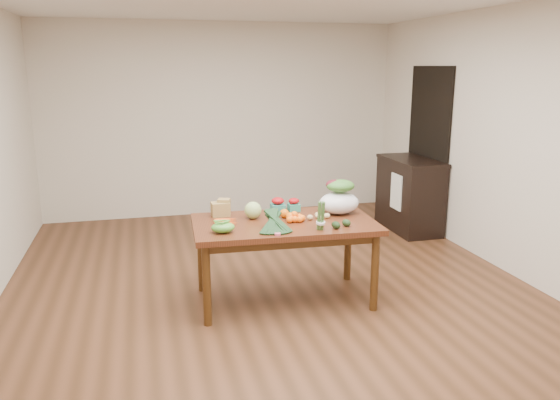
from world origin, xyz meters
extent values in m
plane|color=brown|center=(0.00, 0.00, 0.00)|extent=(6.00, 6.00, 0.00)
cube|color=beige|center=(0.00, 3.00, 1.35)|extent=(5.00, 0.02, 2.70)
cube|color=beige|center=(0.00, -3.00, 1.35)|extent=(5.00, 0.02, 2.70)
cube|color=beige|center=(2.50, 0.00, 1.35)|extent=(0.02, 6.00, 2.70)
cube|color=#552513|center=(0.06, -0.23, 0.38)|extent=(1.66, 0.98, 0.75)
cube|color=black|center=(2.48, 1.60, 1.05)|extent=(0.02, 1.00, 2.10)
cube|color=black|center=(2.22, 1.53, 0.47)|extent=(0.52, 1.02, 0.94)
cube|color=white|center=(1.96, 1.40, 0.55)|extent=(0.02, 0.28, 0.45)
sphere|color=#A6C06F|center=(-0.19, -0.07, 0.83)|extent=(0.16, 0.16, 0.16)
sphere|color=orange|center=(0.01, -0.07, 0.78)|extent=(0.07, 0.07, 0.07)
sphere|color=orange|center=(0.09, -0.12, 0.79)|extent=(0.08, 0.08, 0.08)
sphere|color=orange|center=(0.12, -0.22, 0.79)|extent=(0.08, 0.08, 0.08)
ellipsoid|color=#479633|center=(-0.52, -0.43, 0.79)|extent=(0.20, 0.15, 0.09)
ellipsoid|color=#D6BA7B|center=(0.30, -0.24, 0.77)|extent=(0.06, 0.05, 0.05)
ellipsoid|color=#DCC97F|center=(0.39, -0.28, 0.77)|extent=(0.05, 0.05, 0.04)
ellipsoid|color=tan|center=(0.39, -0.16, 0.77)|extent=(0.05, 0.04, 0.04)
ellipsoid|color=tan|center=(0.38, -0.21, 0.77)|extent=(0.05, 0.04, 0.04)
ellipsoid|color=#D9BF7D|center=(0.46, -0.23, 0.77)|extent=(0.06, 0.05, 0.05)
ellipsoid|color=black|center=(0.43, -0.55, 0.78)|extent=(0.09, 0.11, 0.06)
ellipsoid|color=black|center=(0.54, -0.51, 0.78)|extent=(0.09, 0.11, 0.06)
camera|label=1|loc=(-1.14, -4.74, 2.09)|focal=35.00mm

